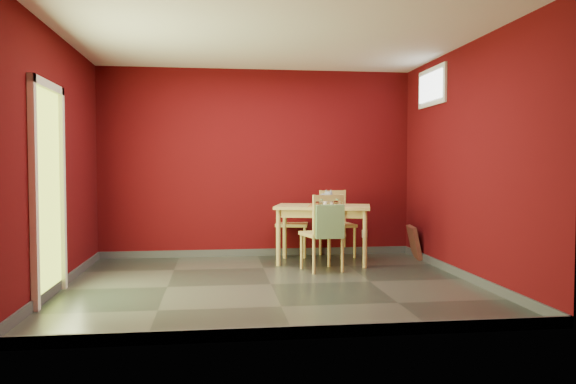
{
  "coord_description": "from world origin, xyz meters",
  "views": [
    {
      "loc": [
        -0.59,
        -6.12,
        1.3
      ],
      "look_at": [
        0.25,
        0.45,
        1.0
      ],
      "focal_mm": 35.0,
      "sensor_mm": 36.0,
      "label": 1
    }
  ],
  "objects": [
    {
      "name": "dining_table",
      "position": [
        0.83,
        1.28,
        0.68
      ],
      "size": [
        1.39,
        1.03,
        0.78
      ],
      "color": "#D4B863",
      "rests_on": "ground"
    },
    {
      "name": "chair_far_left",
      "position": [
        0.5,
        1.95,
        0.5
      ],
      "size": [
        0.53,
        0.53,
        0.97
      ],
      "color": "#D4B863",
      "rests_on": "ground"
    },
    {
      "name": "outlet_plate",
      "position": [
        1.6,
        1.99,
        0.3
      ],
      "size": [
        0.08,
        0.02,
        0.12
      ],
      "primitive_type": "cube",
      "color": "silver",
      "rests_on": "room_shell"
    },
    {
      "name": "chair_near",
      "position": [
        0.72,
        0.69,
        0.49
      ],
      "size": [
        0.54,
        0.54,
        0.96
      ],
      "color": "#D4B863",
      "rests_on": "ground"
    },
    {
      "name": "picture_frame",
      "position": [
        2.19,
        1.49,
        0.23
      ],
      "size": [
        0.22,
        0.48,
        0.46
      ],
      "color": "brown",
      "rests_on": "ground"
    },
    {
      "name": "ground",
      "position": [
        0.0,
        0.0,
        0.0
      ],
      "size": [
        4.5,
        4.5,
        0.0
      ],
      "primitive_type": "plane",
      "color": "#2D342D",
      "rests_on": "ground"
    },
    {
      "name": "doorway",
      "position": [
        -2.23,
        -0.4,
        1.12
      ],
      "size": [
        0.06,
        1.01,
        2.13
      ],
      "color": "#B7D838",
      "rests_on": "ground"
    },
    {
      "name": "window",
      "position": [
        2.23,
        1.0,
        2.35
      ],
      "size": [
        0.05,
        0.9,
        0.5
      ],
      "color": "white",
      "rests_on": "room_shell"
    },
    {
      "name": "cat",
      "position": [
        0.89,
        1.36,
        0.89
      ],
      "size": [
        0.43,
        0.5,
        0.22
      ],
      "primitive_type": null,
      "rotation": [
        0.0,
        0.0,
        -0.56
      ],
      "color": "slate",
      "rests_on": "table_runner"
    },
    {
      "name": "tote_bag",
      "position": [
        0.76,
        0.47,
        0.64
      ],
      "size": [
        0.34,
        0.2,
        0.47
      ],
      "color": "#678D5A",
      "rests_on": "chair_near"
    },
    {
      "name": "room_shell",
      "position": [
        0.0,
        0.0,
        0.05
      ],
      "size": [
        4.5,
        4.5,
        4.5
      ],
      "color": "#4B070A",
      "rests_on": "ground"
    },
    {
      "name": "table_runner",
      "position": [
        0.83,
        1.16,
        0.72
      ],
      "size": [
        0.52,
        0.8,
        0.37
      ],
      "color": "#AA692C",
      "rests_on": "dining_table"
    },
    {
      "name": "chair_far_right",
      "position": [
        1.13,
        1.83,
        0.49
      ],
      "size": [
        0.51,
        0.51,
        0.95
      ],
      "color": "#D4B863",
      "rests_on": "ground"
    }
  ]
}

